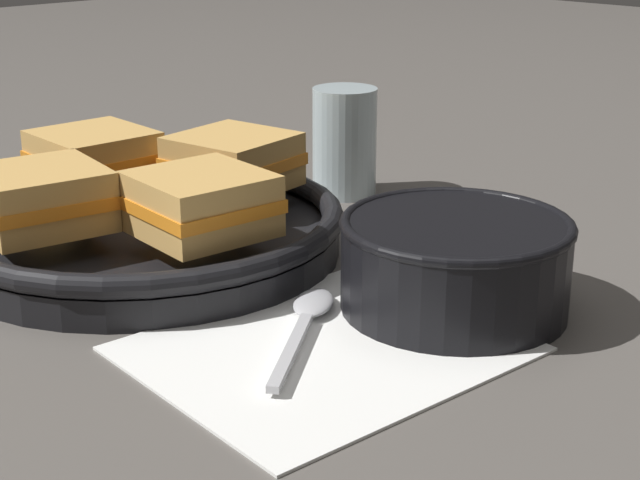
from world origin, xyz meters
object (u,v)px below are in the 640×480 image
Objects in this scene: sandwich_near_right at (41,198)px; drinking_glass at (345,142)px; skillet at (144,229)px; sandwich_near_left at (94,157)px; spoon at (308,315)px; sandwich_far_right at (233,161)px; soup_bowl at (455,259)px; sandwich_far_left at (201,203)px.

sandwich_near_right is 0.33m from drinking_glass.
sandwich_near_left reaches higher than skillet.
drinking_glass is at bearing -0.35° from sandwich_near_right.
drinking_glass is at bearing -18.99° from sandwich_near_left.
sandwich_far_right is (0.09, 0.19, 0.06)m from spoon.
drinking_glass is at bearing 1.15° from skillet.
skillet is 0.10m from sandwich_far_right.
sandwich_far_right reaches higher than soup_bowl.
sandwich_near_right is 0.17m from sandwich_far_right.
sandwich_near_left is 0.92× the size of drinking_glass.
skillet is 4.60× the size of sandwich_near_left.
sandwich_far_right is (0.10, 0.08, 0.00)m from sandwich_far_left.
skillet is 4.41× the size of sandwich_far_left.
drinking_glass is (0.25, 0.09, -0.01)m from sandwich_far_left.
spoon is 1.37× the size of sandwich_far_left.
sandwich_near_right is (-0.08, 0.21, 0.06)m from spoon.
sandwich_near_right and sandwich_far_left have the same top height.
sandwich_near_left is (0.01, 0.08, 0.04)m from skillet.
drinking_glass is at bearing 20.53° from sandwich_far_left.
spoon is 0.12m from sandwich_far_left.
sandwich_near_left and sandwich_near_right have the same top height.
sandwich_near_left is 0.25m from drinking_glass.
soup_bowl is 0.11m from spoon.
soup_bowl is at bearing -120.76° from drinking_glass.
skillet is (-0.09, 0.25, -0.02)m from soup_bowl.
sandwich_far_right is at bearing 39.16° from sandwich_far_left.
sandwich_near_right is at bearing 174.16° from sandwich_far_right.
sandwich_far_right is (-0.00, 0.24, 0.03)m from soup_bowl.
sandwich_far_left is (-0.01, -0.09, 0.04)m from skillet.
sandwich_near_right is at bearing 179.65° from drinking_glass.
sandwich_far_right is at bearing -50.84° from sandwich_near_left.
sandwich_near_right is 1.02× the size of sandwich_far_right.
drinking_glass reaches higher than skillet.
spoon is at bearing -115.95° from sandwich_far_right.
sandwich_far_left is 0.12m from sandwich_far_right.
sandwich_far_right reaches higher than skillet.
sandwich_near_right reaches higher than soup_bowl.
spoon is 1.31× the size of sandwich_far_right.
soup_bowl is 1.70× the size of sandwich_near_left.
spoon is (-0.09, 0.05, -0.03)m from soup_bowl.
soup_bowl is 0.19m from sandwich_far_left.
soup_bowl is at bearing -55.95° from sandwich_near_right.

